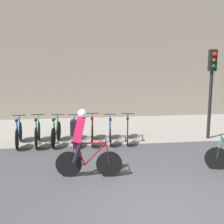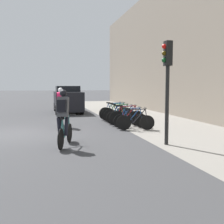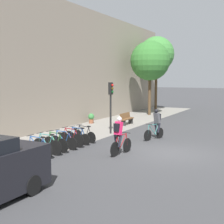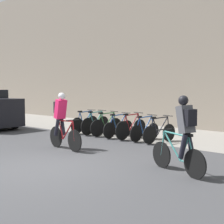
% 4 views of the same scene
% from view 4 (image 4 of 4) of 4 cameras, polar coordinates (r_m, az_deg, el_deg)
% --- Properties ---
extents(ground, '(200.00, 200.00, 0.00)m').
position_cam_4_polar(ground, '(7.79, -12.58, -9.94)').
color(ground, '#3D3D3F').
extents(kerb_strip, '(44.00, 4.50, 0.01)m').
position_cam_4_polar(kerb_strip, '(12.88, 12.52, -4.29)').
color(kerb_strip, gray).
rests_on(kerb_strip, ground).
extents(building_facade, '(44.00, 0.60, 8.92)m').
position_cam_4_polar(building_facade, '(15.25, 17.56, 13.73)').
color(building_facade, gray).
rests_on(building_facade, ground).
extents(cyclist_pink, '(1.71, 0.49, 1.78)m').
position_cam_4_polar(cyclist_pink, '(9.95, -9.18, -1.29)').
color(cyclist_pink, black).
rests_on(cyclist_pink, ground).
extents(cyclist_grey, '(1.65, 0.66, 1.76)m').
position_cam_4_polar(cyclist_grey, '(7.01, 12.92, -3.65)').
color(cyclist_grey, black).
rests_on(cyclist_grey, ground).
extents(parked_bike_0, '(0.46, 1.66, 0.98)m').
position_cam_4_polar(parked_bike_0, '(13.53, -4.95, -2.07)').
color(parked_bike_0, black).
rests_on(parked_bike_0, ground).
extents(parked_bike_1, '(0.46, 1.68, 0.99)m').
position_cam_4_polar(parked_bike_1, '(13.09, -3.04, -2.24)').
color(parked_bike_1, black).
rests_on(parked_bike_1, ground).
extents(parked_bike_2, '(0.46, 1.63, 0.98)m').
position_cam_4_polar(parked_bike_2, '(12.66, -1.00, -2.51)').
color(parked_bike_2, black).
rests_on(parked_bike_2, ground).
extents(parked_bike_3, '(0.46, 1.68, 0.95)m').
position_cam_4_polar(parked_bike_3, '(12.24, 1.18, -2.82)').
color(parked_bike_3, black).
rests_on(parked_bike_3, ground).
extents(parked_bike_4, '(0.46, 1.66, 0.99)m').
position_cam_4_polar(parked_bike_4, '(11.85, 3.52, -2.94)').
color(parked_bike_4, black).
rests_on(parked_bike_4, ground).
extents(parked_bike_5, '(0.46, 1.57, 0.94)m').
position_cam_4_polar(parked_bike_5, '(11.48, 6.01, -3.35)').
color(parked_bike_5, black).
rests_on(parked_bike_5, ground).
extents(parked_bike_6, '(0.47, 1.60, 0.95)m').
position_cam_4_polar(parked_bike_6, '(11.13, 8.67, -3.59)').
color(parked_bike_6, black).
rests_on(parked_bike_6, ground).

